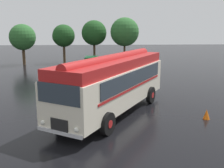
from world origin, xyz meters
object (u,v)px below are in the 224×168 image
object	(u,v)px
vintage_bus	(113,81)
car_mid_left	(116,64)
car_near_left	(92,64)
traffic_cone	(207,114)

from	to	relation	value
vintage_bus	car_mid_left	distance (m)	14.74
car_mid_left	vintage_bus	bearing A→B (deg)	-94.83
vintage_bus	car_near_left	size ratio (longest dim) A/B	2.34
vintage_bus	car_mid_left	bearing A→B (deg)	85.17
vintage_bus	car_mid_left	world-z (taller)	vintage_bus
vintage_bus	car_mid_left	xyz separation A→B (m)	(1.24, 14.65, -1.05)
vintage_bus	traffic_cone	size ratio (longest dim) A/B	17.99
car_mid_left	car_near_left	bearing A→B (deg)	171.45
car_near_left	traffic_cone	size ratio (longest dim) A/B	7.68
car_near_left	car_mid_left	world-z (taller)	same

